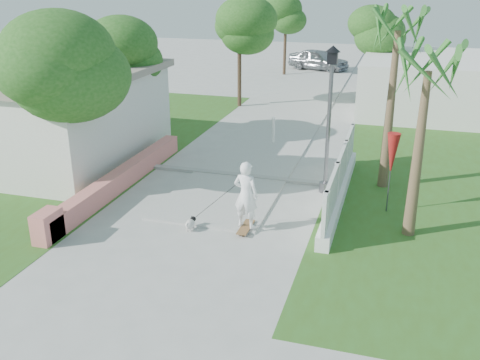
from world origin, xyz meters
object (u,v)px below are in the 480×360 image
(street_lamp, at_px, (329,115))
(dog, at_px, (191,223))
(patio_umbrella, at_px, (392,155))
(skateboarder, at_px, (233,198))
(bollard, at_px, (273,130))
(parked_car, at_px, (319,60))

(street_lamp, distance_m, dog, 5.26)
(patio_umbrella, distance_m, skateboarder, 4.56)
(street_lamp, relative_size, skateboarder, 2.32)
(street_lamp, distance_m, bollard, 5.56)
(dog, bearing_deg, bollard, 94.60)
(street_lamp, relative_size, parked_car, 1.03)
(patio_umbrella, relative_size, skateboarder, 1.20)
(bollard, distance_m, patio_umbrella, 7.25)
(street_lamp, bearing_deg, bollard, 120.96)
(skateboarder, xyz_separation_m, parked_car, (-1.83, 26.29, -0.17))
(skateboarder, distance_m, parked_car, 26.35)
(bollard, distance_m, parked_car, 18.47)
(parked_car, bearing_deg, skateboarder, -155.29)
(dog, bearing_deg, skateboarder, 24.35)
(bollard, height_order, skateboarder, skateboarder)
(parked_car, bearing_deg, bollard, -156.00)
(bollard, bearing_deg, dog, -92.08)
(bollard, xyz_separation_m, skateboarder, (0.78, -7.85, 0.32))
(patio_umbrella, relative_size, dog, 4.58)
(street_lamp, height_order, bollard, street_lamp)
(parked_car, bearing_deg, patio_umbrella, -145.98)
(street_lamp, height_order, dog, street_lamp)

